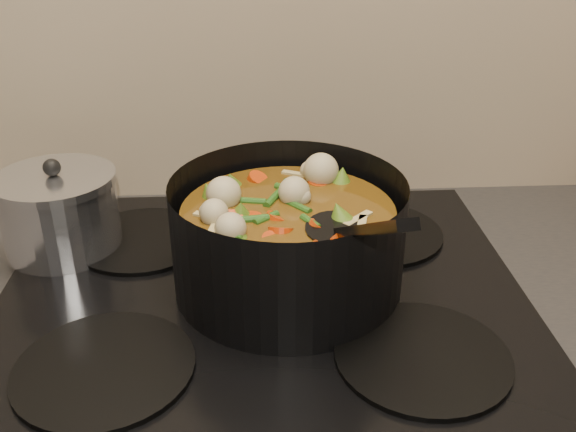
{
  "coord_description": "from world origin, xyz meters",
  "views": [
    {
      "loc": [
        -0.01,
        1.29,
        1.36
      ],
      "look_at": [
        0.03,
        1.94,
        1.02
      ],
      "focal_mm": 40.0,
      "sensor_mm": 36.0,
      "label": 1
    }
  ],
  "objects": [
    {
      "name": "stockpot",
      "position": [
        0.03,
        1.94,
        0.99
      ],
      "size": [
        0.27,
        0.36,
        0.2
      ],
      "rotation": [
        0.0,
        0.0,
        -0.01
      ],
      "color": "black",
      "rests_on": "stovetop"
    },
    {
      "name": "stovetop",
      "position": [
        0.0,
        1.93,
        0.92
      ],
      "size": [
        0.62,
        0.54,
        0.03
      ],
      "color": "black",
      "rests_on": "counter"
    },
    {
      "name": "saucepan",
      "position": [
        -0.26,
        2.05,
        0.98
      ],
      "size": [
        0.15,
        0.15,
        0.13
      ],
      "rotation": [
        0.0,
        0.0,
        -0.37
      ],
      "color": "silver",
      "rests_on": "stovetop"
    }
  ]
}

